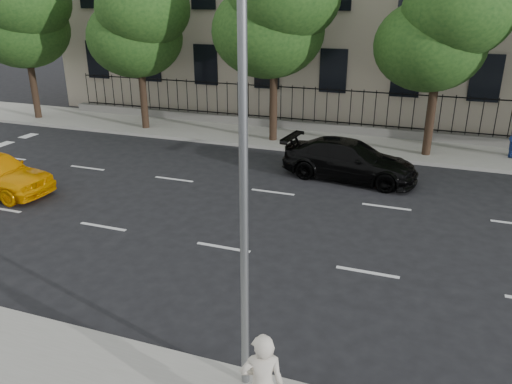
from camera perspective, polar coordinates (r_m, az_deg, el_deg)
ground at (r=12.17m, az=-8.50°, el=-11.47°), size 120.00×120.00×0.00m
far_sidewalk at (r=24.34m, az=7.04°, el=5.85°), size 60.00×4.00×0.15m
lane_markings at (r=15.97m, az=-0.57°, el=-2.79°), size 49.60×4.62×0.01m
iron_fence at (r=25.81m, az=7.97°, el=8.01°), size 30.00×0.50×2.20m
street_light at (r=7.71m, az=-0.06°, el=10.83°), size 0.25×3.32×8.05m
tree_a at (r=30.63m, az=-25.03°, el=18.79°), size 5.71×5.31×9.39m
tree_b at (r=26.32m, az=-13.23°, el=19.38°), size 5.53×5.12×8.97m
tree_c at (r=23.34m, az=2.39°, el=21.08°), size 5.89×5.50×9.80m
tree_d at (r=22.27m, az=20.76°, el=18.31°), size 5.34×4.94×8.84m
black_sedan at (r=19.39m, az=10.64°, el=3.62°), size 5.34×2.68×1.49m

